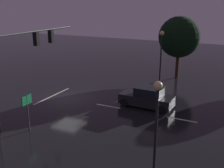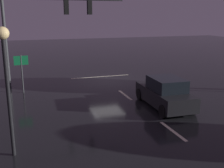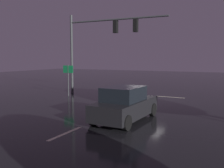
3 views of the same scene
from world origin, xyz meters
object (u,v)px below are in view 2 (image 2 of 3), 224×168
object	(u,v)px
traffic_signal_assembly	(45,19)
route_sign	(21,66)
car_approaching	(165,93)
street_lamp_right_kerb	(6,67)

from	to	relation	value
traffic_signal_assembly	route_sign	distance (m)	3.95
car_approaching	street_lamp_right_kerb	xyz separation A→B (m)	(7.99, 3.19, 2.51)
traffic_signal_assembly	car_approaching	xyz separation A→B (m)	(-5.66, 7.42, -3.97)
street_lamp_right_kerb	route_sign	bearing A→B (deg)	-92.99
street_lamp_right_kerb	route_sign	distance (m)	8.91
car_approaching	traffic_signal_assembly	bearing A→B (deg)	-52.66
car_approaching	street_lamp_right_kerb	bearing A→B (deg)	21.77
street_lamp_right_kerb	route_sign	size ratio (longest dim) A/B	1.86
street_lamp_right_kerb	route_sign	world-z (taller)	street_lamp_right_kerb
car_approaching	street_lamp_right_kerb	world-z (taller)	street_lamp_right_kerb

